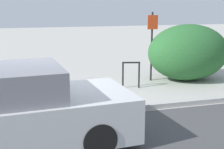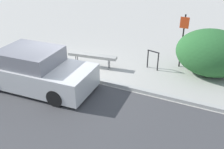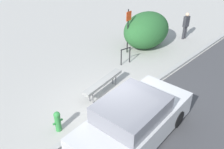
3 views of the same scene
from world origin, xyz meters
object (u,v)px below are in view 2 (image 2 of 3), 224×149
Objects in this scene: sign_post at (183,36)px; bike_rack at (153,58)px; parked_car_near at (35,70)px; fire_hydrant at (40,52)px; bench at (92,56)px.

bike_rack is at bearing -143.25° from sign_post.
sign_post is at bearing 36.75° from bike_rack.
parked_car_near is at bearing -137.35° from sign_post.
bike_rack is 4.80m from parked_car_near.
sign_post is 3.01× the size of fire_hydrant.
parked_car_near is (1.48, -1.95, 0.26)m from fire_hydrant.
bench is at bearing 62.95° from parked_car_near.
fire_hydrant is at bearing -178.14° from bench.
fire_hydrant is 0.17× the size of parked_car_near.
sign_post is (0.99, 0.74, 0.88)m from bike_rack.
fire_hydrant is (-5.91, -2.13, -0.98)m from sign_post.
sign_post reaches higher than fire_hydrant.
sign_post reaches higher than parked_car_near.
parked_car_near is (-3.44, -3.34, 0.17)m from bike_rack.
fire_hydrant is (-2.51, -0.45, -0.11)m from bench.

